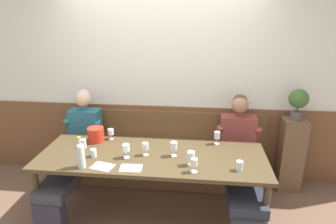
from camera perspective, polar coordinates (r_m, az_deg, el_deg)
name	(u,v)px	position (r m, az deg, el deg)	size (l,w,h in m)	color
ground_plane	(151,222)	(3.44, -3.29, -20.60)	(6.80, 6.80, 0.02)	brown
room_wall_back	(163,75)	(3.81, -1.02, 7.17)	(6.80, 0.08, 2.80)	silver
wood_wainscot_panel	(163,141)	(4.04, -1.05, -5.61)	(6.80, 0.03, 1.00)	brown
wall_bench	(161,162)	(3.95, -1.41, -9.73)	(2.70, 0.42, 0.94)	brown
dining_table	(152,161)	(3.17, -3.11, -9.46)	(2.40, 0.87, 0.74)	#473822
person_center_left_seat	(76,149)	(3.73, -17.48, -6.89)	(0.49, 1.28, 1.25)	#2A2838
person_center_right_seat	(240,158)	(3.47, 13.89, -8.75)	(0.53, 1.28, 1.24)	#2B2C30
ice_bucket	(96,135)	(3.51, -13.87, -4.28)	(0.19, 0.19, 0.17)	red
wine_bottle_amber_mid	(81,154)	(2.96, -16.66, -7.90)	(0.08, 0.08, 0.32)	silver
wine_glass_mid_left	(174,147)	(3.06, 1.14, -6.74)	(0.07, 0.07, 0.16)	silver
wine_glass_center_rear	(194,163)	(2.79, 5.12, -9.86)	(0.07, 0.07, 0.14)	silver
wine_glass_mid_right	(217,136)	(3.38, 9.51, -4.61)	(0.06, 0.06, 0.15)	silver
wine_glass_center_front	(191,156)	(2.90, 4.47, -8.61)	(0.08, 0.08, 0.15)	silver
wine_glass_by_bottle	(145,147)	(3.09, -4.43, -6.80)	(0.06, 0.06, 0.14)	silver
wine_glass_right_end	(111,132)	(3.52, -11.09, -3.90)	(0.07, 0.07, 0.13)	silver
wine_glass_near_bucket	(126,148)	(3.06, -8.18, -7.04)	(0.07, 0.07, 0.15)	silver
water_tumbler_right	(94,153)	(3.17, -14.29, -7.71)	(0.06, 0.06, 0.09)	silver
water_tumbler_left	(240,166)	(2.91, 13.75, -10.13)	(0.07, 0.07, 0.10)	silver
water_tumbler_center	(83,143)	(3.40, -16.14, -5.91)	(0.06, 0.06, 0.10)	silver
tasting_sheet_left_guest	(103,166)	(2.98, -12.60, -10.30)	(0.21, 0.15, 0.00)	white
tasting_sheet_right_guest	(131,168)	(2.91, -7.23, -10.75)	(0.21, 0.15, 0.00)	white
corner_pedestal	(290,154)	(4.04, 22.71, -7.62)	(0.28, 0.28, 0.94)	brown
potted_plant	(298,101)	(3.80, 24.04, 2.00)	(0.23, 0.23, 0.38)	#4F4C47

